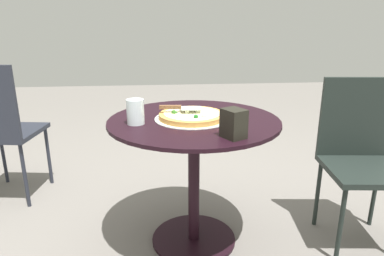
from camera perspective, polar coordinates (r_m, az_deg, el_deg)
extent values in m
plane|color=slate|center=(2.03, 0.29, -18.06)|extent=(10.00, 10.00, 0.00)
cylinder|color=black|center=(1.73, 0.33, 1.23)|extent=(0.87, 0.87, 0.02)
cylinder|color=black|center=(1.85, 0.31, -9.08)|extent=(0.06, 0.06, 0.67)
cylinder|color=black|center=(2.03, 0.29, -17.85)|extent=(0.46, 0.46, 0.02)
cylinder|color=silver|center=(1.72, 0.00, 1.56)|extent=(0.38, 0.38, 0.00)
cylinder|color=#CE8E42|center=(1.72, 0.00, 2.02)|extent=(0.33, 0.33, 0.02)
cylinder|color=beige|center=(1.71, 0.00, 2.47)|extent=(0.28, 0.28, 0.00)
sphere|color=#2E5F1F|center=(1.71, -3.04, 2.66)|extent=(0.02, 0.02, 0.02)
sphere|color=#E7F0C2|center=(1.71, -0.85, 2.70)|extent=(0.02, 0.02, 0.02)
sphere|color=silver|center=(1.65, 1.99, 2.08)|extent=(0.02, 0.02, 0.02)
sphere|color=silver|center=(1.76, -1.79, 3.09)|extent=(0.02, 0.02, 0.02)
sphere|color=#E8ECC6|center=(1.73, 0.85, 2.81)|extent=(0.02, 0.02, 0.02)
sphere|color=#E9EBCA|center=(1.76, 2.23, 2.97)|extent=(0.01, 0.01, 0.01)
sphere|color=#396835|center=(1.71, -2.65, 2.56)|extent=(0.01, 0.01, 0.01)
sphere|color=#E4F1C5|center=(1.76, 1.25, 3.10)|extent=(0.02, 0.02, 0.02)
sphere|color=#216821|center=(1.63, 0.65, 1.90)|extent=(0.02, 0.02, 0.02)
cube|color=silver|center=(1.73, -0.13, 3.30)|extent=(0.10, 0.09, 0.00)
cube|color=brown|center=(1.72, -3.62, 3.50)|extent=(0.11, 0.02, 0.02)
cylinder|color=silver|center=(1.65, -9.39, 2.69)|extent=(0.08, 0.08, 0.12)
cube|color=black|center=(1.44, 6.94, 0.74)|extent=(0.11, 0.12, 0.12)
cube|color=#232630|center=(2.64, -28.29, -0.66)|extent=(0.46, 0.46, 0.03)
cylinder|color=#232630|center=(2.94, -28.89, -3.95)|extent=(0.02, 0.02, 0.44)
cylinder|color=#232630|center=(2.77, -22.74, -4.28)|extent=(0.02, 0.02, 0.44)
cylinder|color=#232630|center=(2.49, -26.04, -7.14)|extent=(0.02, 0.02, 0.44)
cube|color=black|center=(2.02, 26.83, -6.30)|extent=(0.43, 0.43, 0.03)
cube|color=black|center=(2.11, 25.57, 1.63)|extent=(0.39, 0.06, 0.44)
cylinder|color=black|center=(1.92, 23.47, -14.62)|extent=(0.02, 0.02, 0.42)
cylinder|color=black|center=(2.32, 28.06, -9.58)|extent=(0.02, 0.02, 0.42)
cylinder|color=black|center=(2.19, 20.16, -10.15)|extent=(0.02, 0.02, 0.42)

